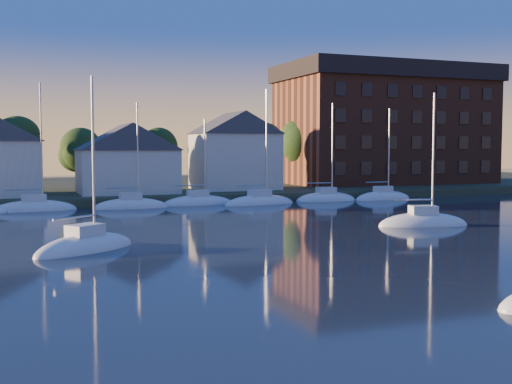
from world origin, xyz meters
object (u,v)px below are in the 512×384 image
drifting_sailboat_left (86,249)px  drifting_sailboat_right (423,225)px  condo_block (385,124)px  clubhouse_centre (127,158)px  clubhouse_east (235,150)px

drifting_sailboat_left → drifting_sailboat_right: (26.97, 2.89, 0.00)m
condo_block → clubhouse_centre: bearing=-168.8°
clubhouse_east → drifting_sailboat_right: clubhouse_east is taller
clubhouse_east → condo_block: bearing=12.9°
condo_block → drifting_sailboat_left: 65.40m
clubhouse_east → condo_block: 26.94m
drifting_sailboat_right → clubhouse_east: bearing=111.7°
drifting_sailboat_left → condo_block: bearing=5.5°
clubhouse_centre → condo_block: bearing=11.2°
condo_block → drifting_sailboat_right: condo_block is taller
condo_block → drifting_sailboat_left: (-48.70, -42.56, -9.70)m
drifting_sailboat_left → clubhouse_centre: bearing=40.2°
clubhouse_centre → drifting_sailboat_left: bearing=-104.1°
clubhouse_east → clubhouse_centre: bearing=-171.9°
drifting_sailboat_right → clubhouse_centre: bearing=134.4°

